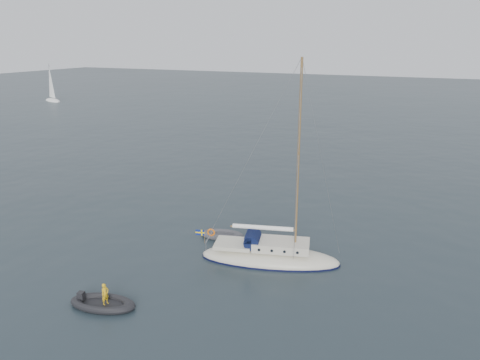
% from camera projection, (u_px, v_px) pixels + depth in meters
% --- Properties ---
extents(ground, '(300.00, 300.00, 0.00)m').
position_uv_depth(ground, '(265.00, 253.00, 28.79)').
color(ground, black).
rests_on(ground, ground).
extents(sailboat, '(8.65, 2.59, 12.31)m').
position_uv_depth(sailboat, '(270.00, 246.00, 27.54)').
color(sailboat, beige).
rests_on(sailboat, ground).
extents(dinghy, '(2.90, 1.31, 0.42)m').
position_uv_depth(dinghy, '(222.00, 235.00, 31.01)').
color(dinghy, '#54545A').
rests_on(dinghy, ground).
extents(rib, '(3.41, 1.55, 1.29)m').
position_uv_depth(rib, '(103.00, 303.00, 22.99)').
color(rib, black).
rests_on(rib, ground).
extents(distant_yacht_a, '(6.19, 3.30, 8.20)m').
position_uv_depth(distant_yacht_a, '(51.00, 84.00, 98.24)').
color(distant_yacht_a, white).
rests_on(distant_yacht_a, ground).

